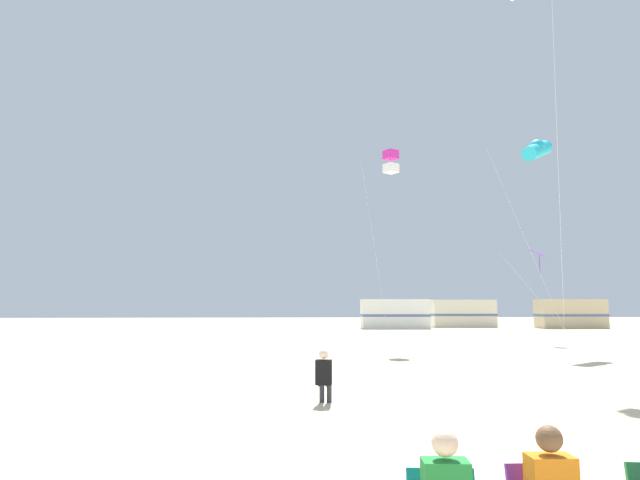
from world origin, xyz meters
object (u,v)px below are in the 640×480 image
(rv_van_cream, at_px, (463,314))
(kite_tube_cyan, at_px, (537,150))
(rv_van_white, at_px, (395,314))
(kite_box_magenta, at_px, (391,162))
(kite_diamond_violet, at_px, (539,256))
(kite_flyer_standing, at_px, (324,375))
(rv_van_tan, at_px, (571,314))

(rv_van_cream, bearing_deg, kite_tube_cyan, -99.38)
(rv_van_white, relative_size, rv_van_cream, 1.00)
(kite_box_magenta, xyz_separation_m, kite_diamond_violet, (9.08, 3.12, -4.45))
(kite_flyer_standing, bearing_deg, rv_van_cream, -101.02)
(kite_diamond_violet, xyz_separation_m, rv_van_cream, (4.17, 25.32, -3.52))
(kite_box_magenta, xyz_separation_m, rv_van_white, (5.47, 25.23, -7.97))
(rv_van_white, bearing_deg, kite_box_magenta, -100.20)
(kite_flyer_standing, xyz_separation_m, kite_tube_cyan, (11.28, 12.50, 8.93))
(kite_flyer_standing, relative_size, kite_diamond_violet, 0.22)
(rv_van_cream, bearing_deg, rv_van_tan, -17.92)
(rv_van_tan, bearing_deg, rv_van_cream, 160.33)
(kite_flyer_standing, distance_m, rv_van_tan, 47.96)
(kite_diamond_violet, bearing_deg, kite_tube_cyan, -114.86)
(rv_van_white, relative_size, rv_van_tan, 1.01)
(rv_van_tan, bearing_deg, kite_box_magenta, -131.49)
(kite_flyer_standing, relative_size, kite_box_magenta, 0.12)
(kite_tube_cyan, relative_size, rv_van_cream, 1.57)
(rv_van_white, bearing_deg, rv_van_cream, 24.43)
(kite_flyer_standing, bearing_deg, kite_tube_cyan, -120.54)
(kite_flyer_standing, distance_m, rv_van_white, 41.03)
(rv_van_tan, bearing_deg, kite_flyer_standing, -123.78)
(kite_flyer_standing, xyz_separation_m, rv_van_tan, (27.37, 39.37, 0.78))
(kite_box_magenta, bearing_deg, kite_tube_cyan, -16.89)
(kite_flyer_standing, distance_m, rv_van_cream, 46.54)
(kite_tube_cyan, bearing_deg, kite_flyer_standing, -132.07)
(kite_flyer_standing, height_order, rv_van_cream, rv_van_cream)
(kite_tube_cyan, distance_m, kite_diamond_violet, 7.33)
(kite_diamond_violet, bearing_deg, kite_flyer_standing, -127.75)
(rv_van_white, distance_m, rv_van_tan, 17.31)
(rv_van_cream, bearing_deg, rv_van_white, -154.83)
(rv_van_white, bearing_deg, kite_tube_cyan, -85.40)
(kite_flyer_standing, xyz_separation_m, rv_van_white, (10.06, 39.76, 0.78))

